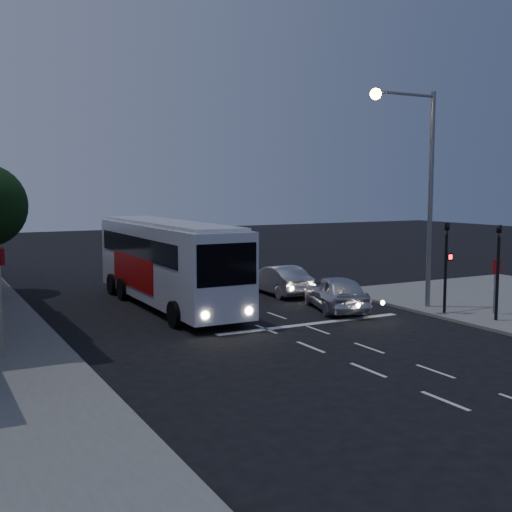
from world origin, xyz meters
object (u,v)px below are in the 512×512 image
car_sedan_b (224,267)px  traffic_signal_side (498,260)px  car_extra (149,250)px  tour_bus (167,261)px  regulatory_sign (496,277)px  car_sedan_c (194,256)px  car_sedan_a (279,280)px  streetlight (419,174)px  traffic_signal_main (446,256)px  car_suv (336,293)px

car_sedan_b → traffic_signal_side: bearing=108.2°
car_extra → tour_bus: bearing=56.2°
traffic_signal_side → regulatory_sign: traffic_signal_side is taller
car_sedan_c → regulatory_sign: bearing=96.9°
car_sedan_a → streetlight: 8.60m
car_sedan_a → streetlight: size_ratio=0.48×
traffic_signal_main → streetlight: bearing=100.2°
traffic_signal_side → regulatory_sign: bearing=43.9°
tour_bus → traffic_signal_side: traffic_signal_side is taller
tour_bus → traffic_signal_main: size_ratio=2.96×
car_sedan_b → traffic_signal_side: 16.22m
car_sedan_b → regulatory_sign: bearing=112.7°
tour_bus → regulatory_sign: size_ratio=5.52×
car_sedan_b → car_extra: (-0.41, 11.95, -0.03)m
tour_bus → car_sedan_c: size_ratio=2.21×
car_sedan_b → car_sedan_a: bearing=95.1°
car_sedan_a → traffic_signal_main: (3.28, -7.72, 1.71)m
traffic_signal_side → regulatory_sign: 1.61m
car_suv → traffic_signal_main: 4.73m
car_sedan_b → traffic_signal_main: traffic_signal_main is taller
car_extra → streetlight: streetlight is taller
car_sedan_a → regulatory_sign: bearing=121.7°
tour_bus → car_sedan_c: bearing=62.5°
car_sedan_c → tour_bus: bearing=56.6°
car_sedan_c → car_extra: 6.31m
traffic_signal_main → traffic_signal_side: same height
tour_bus → streetlight: 11.29m
car_sedan_c → regulatory_sign: regulatory_sign is taller
car_suv → car_extra: (-0.67, 22.53, -0.08)m
regulatory_sign → tour_bus: bearing=142.6°
car_sedan_c → car_suv: bearing=83.0°
car_sedan_a → traffic_signal_side: 10.62m
car_sedan_a → streetlight: streetlight is taller
car_sedan_a → car_extra: 17.85m
traffic_signal_side → car_extra: bearing=99.5°
car_sedan_c → streetlight: streetlight is taller
streetlight → car_sedan_b: bearing=104.8°
car_suv → car_sedan_c: car_sedan_c is taller
car_suv → car_extra: car_suv is taller
car_suv → car_sedan_b: bearing=-72.1°
car_sedan_c → car_extra: car_sedan_c is taller
traffic_signal_main → streetlight: streetlight is taller
car_sedan_c → traffic_signal_side: size_ratio=1.34×
car_sedan_c → traffic_signal_side: 21.67m
car_sedan_a → regulatory_sign: regulatory_sign is taller
car_suv → traffic_signal_side: size_ratio=1.09×
car_sedan_b → car_suv: bearing=94.5°
regulatory_sign → car_sedan_c: bearing=102.8°
car_suv → streetlight: bearing=168.3°
car_suv → traffic_signal_side: traffic_signal_side is taller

